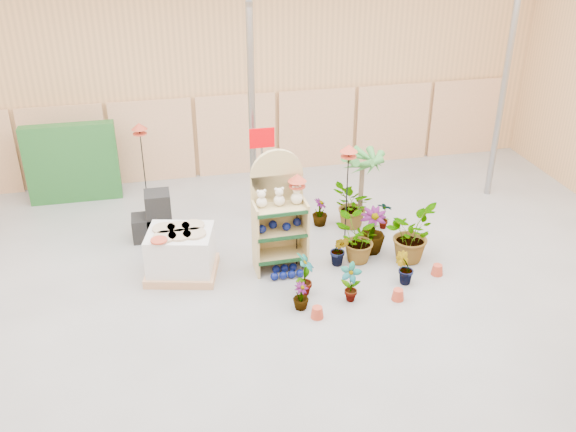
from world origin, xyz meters
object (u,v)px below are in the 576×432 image
display_shelf (278,215)px  bird_table_front (297,181)px  potted_plant_2 (357,240)px  pallet_stack (181,253)px

display_shelf → bird_table_front: (0.34, -0.07, 0.68)m
bird_table_front → potted_plant_2: bearing=-7.2°
pallet_stack → bird_table_front: bird_table_front is taller
display_shelf → potted_plant_2: 1.59m
bird_table_front → potted_plant_2: 1.70m
display_shelf → bird_table_front: 0.76m
pallet_stack → bird_table_front: 2.49m
pallet_stack → potted_plant_2: (3.27, -0.25, 0.01)m
pallet_stack → potted_plant_2: potted_plant_2 is taller
display_shelf → potted_plant_2: bearing=-9.9°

